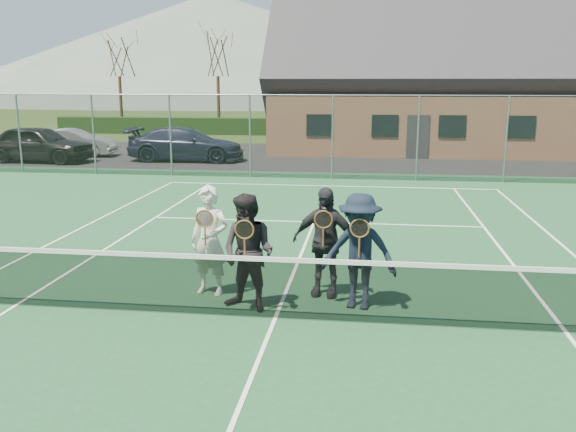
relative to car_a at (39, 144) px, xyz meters
name	(u,v)px	position (x,y,z in m)	size (l,w,h in m)	color
ground	(340,158)	(13.07, 3.31, -0.80)	(220.00, 220.00, 0.00)	#2A4017
court_surface	(275,319)	(13.07, -16.69, -0.79)	(30.00, 30.00, 0.02)	#1C4C2B
tarmac_carpark	(256,156)	(9.07, 3.31, -0.80)	(40.00, 12.00, 0.01)	black
hedge_row	(349,127)	(13.07, 15.31, -0.25)	(40.00, 1.20, 1.10)	black
hill_west	(214,48)	(-11.93, 78.31, 8.20)	(110.00, 110.00, 18.00)	#536459
hill_centre	(491,33)	(33.07, 78.31, 10.20)	(120.00, 120.00, 22.00)	#54655C
car_a	(39,144)	(0.00, 0.00, 0.00)	(1.90, 4.72, 1.61)	black
car_b	(73,143)	(0.47, 2.18, -0.16)	(1.37, 3.93, 1.29)	#989CA0
car_c	(186,144)	(6.30, 1.24, -0.06)	(2.09, 5.14, 1.49)	#1B1F37
court_markings	(275,318)	(13.07, -16.69, -0.78)	(11.03, 23.83, 0.01)	white
tennis_net	(275,285)	(13.07, -16.69, -0.26)	(11.68, 0.08, 1.10)	slate
perimeter_fence	(332,137)	(13.07, -3.19, 0.72)	(30.07, 0.07, 3.02)	slate
clubhouse	(425,71)	(17.07, 7.31, 3.19)	(15.60, 8.20, 7.70)	#9E6B4C
tree_a	(118,47)	(-2.93, 16.31, 4.99)	(3.20, 3.20, 7.77)	#3D2616
tree_b	(217,46)	(4.07, 16.31, 4.99)	(3.20, 3.20, 7.77)	#3A2415
tree_c	(383,45)	(15.07, 16.31, 4.99)	(3.20, 3.20, 7.77)	#362313
tree_d	(544,44)	(25.07, 16.31, 4.99)	(3.20, 3.20, 7.77)	#382414
player_a	(210,241)	(11.85, -15.74, 0.12)	(0.73, 0.56, 1.80)	silver
player_b	(248,253)	(12.61, -16.36, 0.12)	(1.06, 0.95, 1.80)	black
player_c	(324,242)	(13.70, -15.55, 0.12)	(1.11, 0.60, 1.80)	#242529
player_d	(359,251)	(14.28, -16.06, 0.12)	(1.27, 0.88, 1.80)	black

